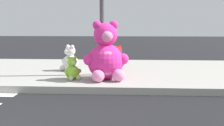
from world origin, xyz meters
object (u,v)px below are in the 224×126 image
object	(u,v)px
plush_pink_large	(106,56)
plush_white	(70,60)
plush_red	(117,60)
plush_lime	(73,70)
sign_pole	(102,4)

from	to	relation	value
plush_pink_large	plush_white	distance (m)	1.61
plush_red	plush_lime	xyz separation A→B (m)	(-0.91, -1.51, -0.05)
plush_pink_large	plush_red	distance (m)	1.51
plush_pink_large	plush_lime	xyz separation A→B (m)	(-0.74, -0.03, -0.31)
sign_pole	plush_white	bearing A→B (deg)	147.14
sign_pole	plush_lime	bearing A→B (deg)	-134.25
plush_lime	plush_white	world-z (taller)	plush_white
plush_lime	sign_pole	bearing A→B (deg)	45.75
plush_red	plush_white	size ratio (longest dim) A/B	0.95
sign_pole	plush_white	xyz separation A→B (m)	(-0.92, 0.59, -1.42)
plush_lime	plush_white	size ratio (longest dim) A/B	0.76
plush_lime	plush_red	bearing A→B (deg)	58.92
plush_pink_large	plush_red	world-z (taller)	plush_pink_large
plush_white	plush_lime	bearing A→B (deg)	-75.31
sign_pole	plush_pink_large	distance (m)	1.32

